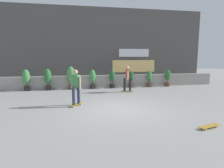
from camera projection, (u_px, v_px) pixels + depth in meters
ground_plane at (118, 109)px, 8.28m from camera, size 48.00×48.00×0.00m
planter_wall at (101, 81)px, 14.05m from camera, size 18.00×0.40×0.90m
building_backdrop at (95, 46)px, 17.53m from camera, size 20.00×2.08×6.50m
potted_plant_0 at (26, 78)px, 12.61m from camera, size 0.48×0.48×1.44m
potted_plant_1 at (48, 78)px, 12.87m from camera, size 0.49×0.49×1.46m
potted_plant_2 at (71, 76)px, 13.14m from camera, size 0.56×0.56×1.60m
potted_plant_3 at (92, 78)px, 13.44m from camera, size 0.45×0.45×1.36m
potted_plant_4 at (112, 78)px, 13.71m from camera, size 0.41×0.41×1.30m
potted_plant_5 at (131, 79)px, 13.99m from camera, size 0.38×0.38×1.23m
potted_plant_6 at (149, 78)px, 14.25m from camera, size 0.38×0.38×1.23m
potted_plant_7 at (168, 77)px, 14.52m from camera, size 0.41×0.41×1.29m
skater_foreground at (76, 86)px, 8.72m from camera, size 0.66×0.75×1.70m
skater_far_left at (127, 78)px, 12.18m from camera, size 0.82×0.55×1.70m
skateboard_near_camera at (209, 126)px, 6.10m from camera, size 0.82×0.41×0.08m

